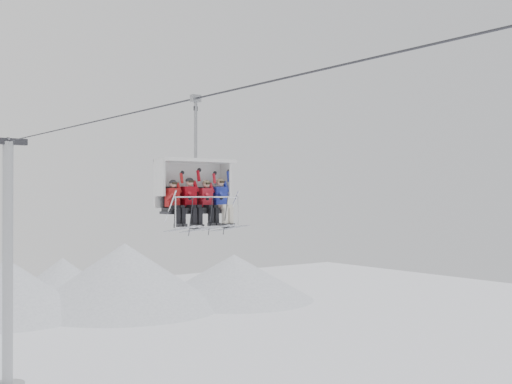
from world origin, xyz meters
TOP-DOWN VIEW (x-y plane):
  - lift_tower_right at (0.00, 22.00)m, footprint 2.00×1.80m
  - haul_cable at (0.00, 0.00)m, footprint 0.06×50.00m
  - chairlift_carrier at (0.00, 3.13)m, footprint 2.39×1.17m
  - skier_far_left at (-0.84, 2.82)m, footprint 0.38×1.69m
  - skier_center_left at (-0.27, 2.83)m, footprint 0.41×1.69m
  - skier_center_right at (0.32, 2.82)m, footprint 0.38×1.69m
  - skier_far_right at (0.83, 2.83)m, footprint 0.41×1.69m

SIDE VIEW (x-z plane):
  - lift_tower_right at x=0.00m, z-range -0.96..12.52m
  - skier_far_left at x=-0.84m, z-range 9.42..10.94m
  - skier_center_right at x=0.32m, z-range 9.42..10.95m
  - skier_center_left at x=-0.27m, z-range 9.40..11.03m
  - skier_far_right at x=0.83m, z-range 9.40..11.03m
  - chairlift_carrier at x=0.00m, z-range 8.69..12.67m
  - haul_cable at x=0.00m, z-range 13.27..13.33m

